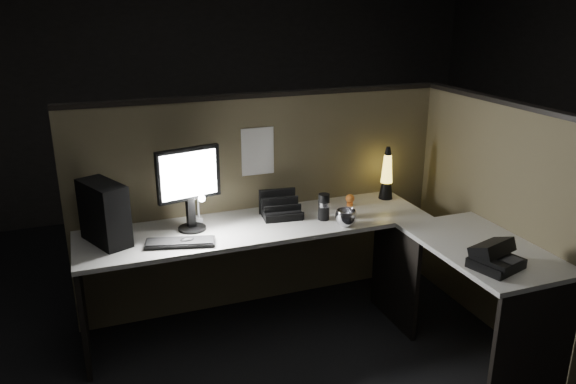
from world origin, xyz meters
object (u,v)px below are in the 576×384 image
object	(u,v)px
pc_tower	(104,213)
keyboard	(180,243)
desk_phone	(494,257)
monitor	(189,181)
lava_lamp	(387,177)

from	to	relation	value
pc_tower	keyboard	world-z (taller)	pc_tower
pc_tower	desk_phone	size ratio (longest dim) A/B	1.24
pc_tower	desk_phone	bearing A→B (deg)	-52.96
monitor	lava_lamp	xyz separation A→B (m)	(1.46, 0.08, -0.16)
lava_lamp	desk_phone	distance (m)	1.20
pc_tower	desk_phone	distance (m)	2.25
pc_tower	lava_lamp	size ratio (longest dim) A/B	0.97
monitor	desk_phone	bearing A→B (deg)	-50.01
monitor	keyboard	distance (m)	0.40
lava_lamp	keyboard	bearing A→B (deg)	-169.34
keyboard	lava_lamp	bearing A→B (deg)	25.10
monitor	lava_lamp	size ratio (longest dim) A/B	1.37
keyboard	lava_lamp	distance (m)	1.60
desk_phone	pc_tower	bearing A→B (deg)	134.21
pc_tower	monitor	bearing A→B (deg)	-20.61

